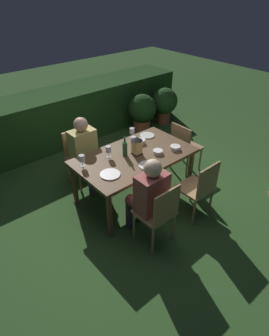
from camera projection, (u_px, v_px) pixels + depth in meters
name	position (u px, v px, depth m)	size (l,w,h in m)	color
ground_plane	(134.00, 196.00, 4.45)	(16.00, 16.00, 0.00)	#2D5123
dining_table	(134.00, 158.00, 4.08)	(1.67, 0.97, 0.73)	brown
chair_side_right_a	(80.00, 154.00, 4.54)	(0.42, 0.40, 0.87)	#9E7A51
person_in_mustard	(86.00, 151.00, 4.33)	(0.38, 0.47, 1.15)	tan
chair_side_left_a	(159.00, 212.00, 3.43)	(0.42, 0.40, 0.87)	#9E7A51
person_in_rust	(148.00, 194.00, 3.47)	(0.38, 0.47, 1.15)	#9E4C47
chair_side_left_b	(199.00, 187.00, 3.83)	(0.42, 0.40, 0.87)	#9E7A51
chair_head_far	(184.00, 146.00, 4.77)	(0.40, 0.42, 0.87)	#9E7A51
lantern_centerpiece	(137.00, 145.00, 3.99)	(0.15, 0.15, 0.27)	black
green_bottle_on_table	(125.00, 149.00, 3.98)	(0.07, 0.07, 0.29)	#1E5B2D
wine_glass_a	(82.00, 159.00, 3.74)	(0.08, 0.08, 0.17)	silver
wine_glass_b	(108.00, 150.00, 3.94)	(0.08, 0.08, 0.17)	silver
wine_glass_c	(133.00, 140.00, 4.17)	(0.08, 0.08, 0.17)	silver
wine_glass_d	(132.00, 131.00, 4.41)	(0.08, 0.08, 0.17)	silver
plate_a	(110.00, 174.00, 3.64)	(0.26, 0.26, 0.01)	white
plate_b	(147.00, 135.00, 4.53)	(0.23, 0.23, 0.01)	silver
plate_c	(148.00, 166.00, 3.81)	(0.24, 0.24, 0.01)	white
bowl_olives	(175.00, 148.00, 4.17)	(0.15, 0.15, 0.05)	silver
bowl_bread	(158.00, 152.00, 4.07)	(0.14, 0.14, 0.05)	silver
bowl_salad	(141.00, 141.00, 4.32)	(0.14, 0.14, 0.06)	silver
hedge_backdrop	(56.00, 118.00, 5.68)	(5.66, 0.89, 0.99)	#1E4219
potted_plant_by_hedge	(142.00, 111.00, 6.05)	(0.59, 0.59, 0.82)	#9E5133
potted_plant_corner	(164.00, 103.00, 6.40)	(0.57, 0.57, 0.80)	brown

